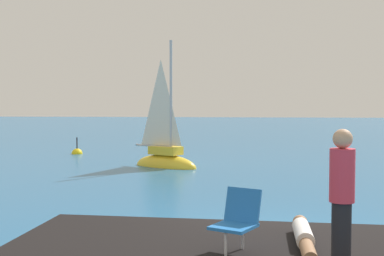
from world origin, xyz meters
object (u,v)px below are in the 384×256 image
(sailboat_near, at_px, (165,159))
(beach_chair, at_px, (238,218))
(person_sunbather, at_px, (304,236))
(person_standing, at_px, (342,196))
(marker_buoy, at_px, (77,154))

(sailboat_near, distance_m, beach_chair, 14.64)
(person_sunbather, distance_m, person_standing, 1.37)
(person_standing, bearing_deg, beach_chair, -106.35)
(sailboat_near, bearing_deg, marker_buoy, 166.92)
(person_sunbather, xyz_separation_m, marker_buoy, (-9.40, 18.54, -0.85))
(sailboat_near, height_order, person_standing, sailboat_near)
(beach_chair, xyz_separation_m, marker_buoy, (-8.52, 18.97, -1.17))
(person_standing, bearing_deg, marker_buoy, -139.99)
(person_standing, distance_m, beach_chair, 1.42)
(person_sunbather, height_order, marker_buoy, person_sunbather)
(person_sunbather, height_order, beach_chair, beach_chair)
(beach_chair, height_order, marker_buoy, beach_chair)
(marker_buoy, bearing_deg, sailboat_near, -41.51)
(sailboat_near, relative_size, person_standing, 3.49)
(marker_buoy, bearing_deg, beach_chair, -65.82)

